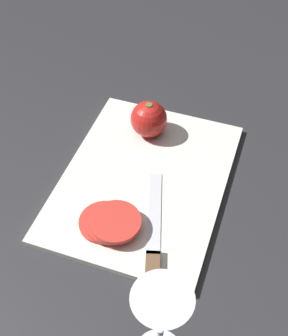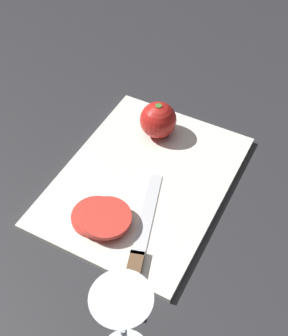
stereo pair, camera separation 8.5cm
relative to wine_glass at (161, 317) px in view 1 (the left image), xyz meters
name	(u,v)px [view 1 (the left image)]	position (x,y,z in m)	size (l,w,h in m)	color
ground_plane	(137,160)	(-0.35, -0.16, -0.12)	(3.00, 3.00, 0.00)	#28282B
cutting_board	(144,181)	(-0.29, -0.12, -0.12)	(0.39, 0.30, 0.01)	silver
wine_glass	(161,317)	(0.00, 0.00, 0.00)	(0.08, 0.08, 0.17)	silver
whole_tomato	(151,119)	(-0.42, -0.15, -0.07)	(0.07, 0.07, 0.07)	red
knife	(153,265)	(-0.12, -0.05, -0.10)	(0.27, 0.10, 0.01)	silver
tomato_slice_stack_near	(111,222)	(-0.17, -0.14, -0.10)	(0.09, 0.11, 0.02)	red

